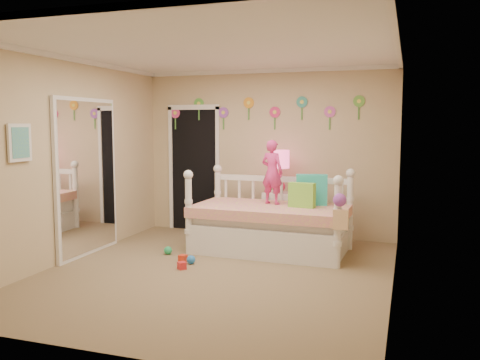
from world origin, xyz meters
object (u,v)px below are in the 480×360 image
(daybed, at_px, (271,210))
(nightstand, at_px, (279,216))
(child, at_px, (272,172))
(table_lamp, at_px, (280,164))

(daybed, height_order, nightstand, daybed)
(child, distance_m, table_lamp, 0.58)
(daybed, xyz_separation_m, nightstand, (-0.06, 0.72, -0.21))
(child, relative_size, nightstand, 1.22)
(child, height_order, table_lamp, child)
(nightstand, relative_size, table_lamp, 1.16)
(daybed, bearing_deg, child, 100.11)
(table_lamp, bearing_deg, daybed, -85.61)
(child, bearing_deg, daybed, 114.19)
(daybed, bearing_deg, table_lamp, 96.51)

